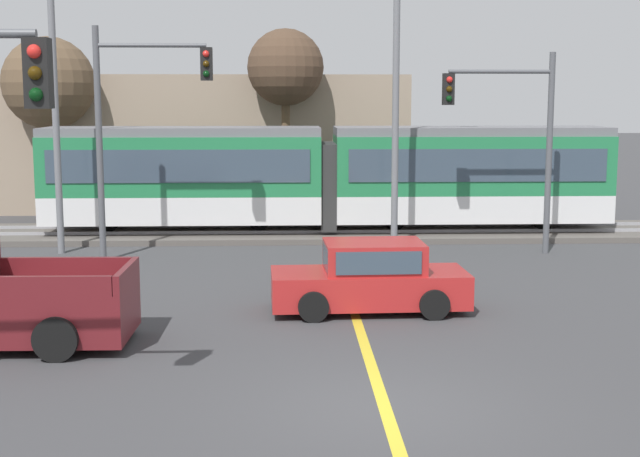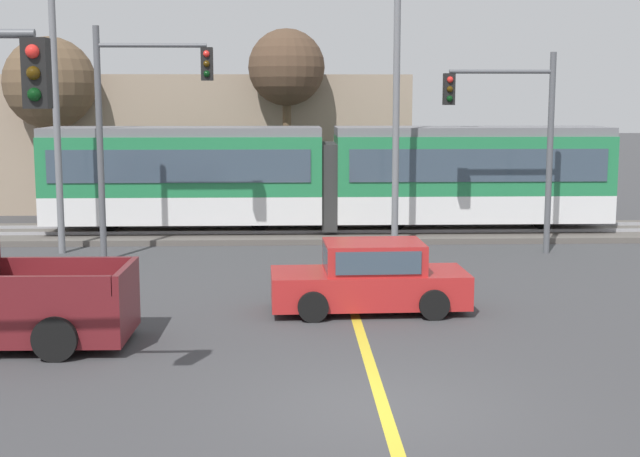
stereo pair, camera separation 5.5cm
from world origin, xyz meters
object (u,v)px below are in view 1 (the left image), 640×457
traffic_light_far_left (135,111)px  bare_tree_far_west (49,84)px  light_rail_tram (327,174)px  sedan_crossing (370,279)px  street_lamp_west (60,65)px  traffic_light_far_right (513,124)px  street_lamp_centre (401,93)px  bare_tree_west (286,69)px

traffic_light_far_left → bare_tree_far_west: bearing=117.5°
traffic_light_far_left → light_rail_tram: bearing=38.8°
sedan_crossing → street_lamp_west: size_ratio=0.44×
traffic_light_far_right → street_lamp_centre: 3.37m
light_rail_tram → bare_tree_far_west: 11.51m
traffic_light_far_right → street_lamp_west: bearing=177.6°
street_lamp_west → street_lamp_centre: size_ratio=1.17×
bare_tree_far_west → traffic_light_far_left: bearing=-62.5°
light_rail_tram → bare_tree_far_west: size_ratio=2.72×
sedan_crossing → traffic_light_far_right: bearing=55.4°
light_rail_tram → bare_tree_west: size_ratio=2.60×
bare_tree_far_west → bare_tree_west: 8.82m
light_rail_tram → street_lamp_west: size_ratio=1.89×
traffic_light_far_left → bare_tree_far_west: bare_tree_far_west is taller
light_rail_tram → traffic_light_far_left: 7.41m
traffic_light_far_left → traffic_light_far_right: size_ratio=1.11×
traffic_light_far_left → traffic_light_far_right: 10.78m
traffic_light_far_left → street_lamp_centre: street_lamp_centre is taller
sedan_crossing → street_lamp_centre: 8.58m
traffic_light_far_right → bare_tree_far_west: bare_tree_far_west is taller
street_lamp_centre → light_rail_tram: bearing=122.0°
traffic_light_far_left → traffic_light_far_right: (10.75, 0.79, -0.41)m
street_lamp_centre → bare_tree_west: (-3.37, 7.67, 0.92)m
traffic_light_far_right → sedan_crossing: bearing=-124.6°
light_rail_tram → sedan_crossing: bearing=-87.8°
bare_tree_west → traffic_light_far_right: bearing=-50.9°
traffic_light_far_left → bare_tree_far_west: 10.09m
traffic_light_far_right → bare_tree_far_west: size_ratio=0.86×
traffic_light_far_left → street_lamp_centre: (7.53, 1.24, 0.49)m
sedan_crossing → street_lamp_west: street_lamp_west is taller
sedan_crossing → bare_tree_far_west: bearing=125.0°
street_lamp_west → traffic_light_far_right: bearing=-2.4°
traffic_light_far_right → street_lamp_centre: street_lamp_centre is taller
street_lamp_centre → bare_tree_west: 8.43m
street_lamp_west → bare_tree_far_west: size_ratio=1.44×
bare_tree_west → traffic_light_far_left: bearing=-115.0°
street_lamp_centre → bare_tree_west: size_ratio=1.17×
sedan_crossing → traffic_light_far_left: size_ratio=0.65×
sedan_crossing → traffic_light_far_right: traffic_light_far_right is taller
street_lamp_centre → bare_tree_west: bearing=113.7°
traffic_light_far_right → street_lamp_centre: (-3.22, 0.45, 0.90)m
traffic_light_far_left → bare_tree_west: (4.16, 8.90, 1.41)m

